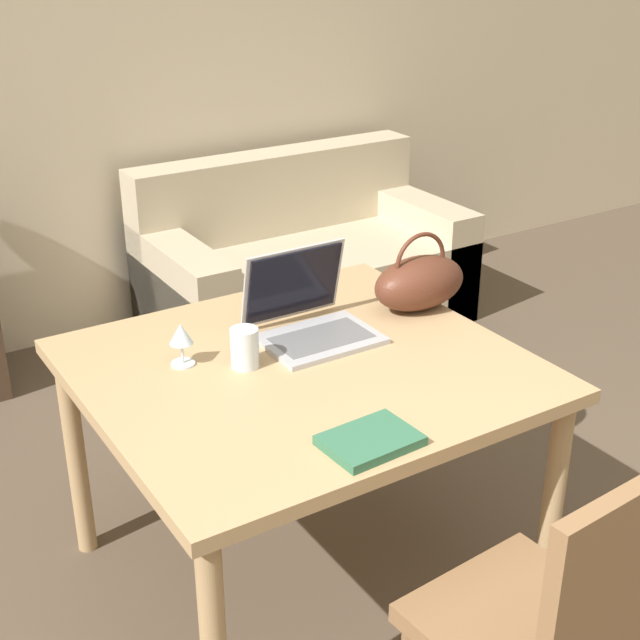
% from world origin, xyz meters
% --- Properties ---
extents(wall_back, '(10.00, 0.06, 2.70)m').
position_xyz_m(wall_back, '(0.00, 2.82, 1.35)').
color(wall_back, beige).
rests_on(wall_back, ground_plane).
extents(dining_table, '(1.18, 1.10, 0.74)m').
position_xyz_m(dining_table, '(0.09, 0.73, 0.66)').
color(dining_table, tan).
rests_on(dining_table, ground_plane).
extents(chair, '(0.47, 0.47, 0.91)m').
position_xyz_m(chair, '(0.18, -0.19, 0.50)').
color(chair, olive).
rests_on(chair, ground_plane).
extents(couch, '(1.52, 0.81, 0.82)m').
position_xyz_m(couch, '(1.06, 2.33, 0.29)').
color(couch, '#C1B293').
rests_on(couch, ground_plane).
extents(laptop, '(0.33, 0.31, 0.25)m').
position_xyz_m(laptop, '(0.21, 0.89, 0.81)').
color(laptop, '#ADADB2').
rests_on(laptop, dining_table).
extents(drinking_glass, '(0.08, 0.08, 0.11)m').
position_xyz_m(drinking_glass, '(-0.05, 0.80, 0.80)').
color(drinking_glass, silver).
rests_on(drinking_glass, dining_table).
extents(wine_glass, '(0.07, 0.07, 0.12)m').
position_xyz_m(wine_glass, '(-0.19, 0.90, 0.83)').
color(wine_glass, silver).
rests_on(wine_glass, dining_table).
extents(handbag, '(0.32, 0.18, 0.25)m').
position_xyz_m(handbag, '(0.61, 0.86, 0.83)').
color(handbag, '#592D1E').
rests_on(handbag, dining_table).
extents(book, '(0.23, 0.17, 0.02)m').
position_xyz_m(book, '(0.02, 0.28, 0.76)').
color(book, '#336B4C').
rests_on(book, dining_table).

